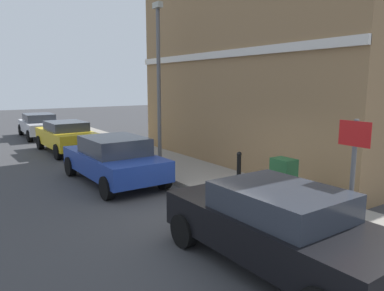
{
  "coord_description": "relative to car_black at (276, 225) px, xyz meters",
  "views": [
    {
      "loc": [
        -4.74,
        -6.75,
        3.06
      ],
      "look_at": [
        1.33,
        2.31,
        1.2
      ],
      "focal_mm": 34.34,
      "sensor_mm": 36.0,
      "label": 1
    }
  ],
  "objects": [
    {
      "name": "ground",
      "position": [
        0.39,
        2.75,
        -0.74
      ],
      "size": [
        80.0,
        80.0,
        0.0
      ],
      "primitive_type": "plane",
      "color": "#38383A"
    },
    {
      "name": "sidewalk",
      "position": [
        2.4,
        8.75,
        -0.67
      ],
      "size": [
        2.37,
        30.0,
        0.15
      ],
      "primitive_type": "cube",
      "color": "gray",
      "rests_on": "ground"
    },
    {
      "name": "corner_building",
      "position": [
        7.54,
        6.19,
        2.85
      ],
      "size": [
        8.01,
        10.87,
        7.19
      ],
      "color": "olive",
      "rests_on": "ground"
    },
    {
      "name": "car_black",
      "position": [
        0.0,
        0.0,
        0.0
      ],
      "size": [
        1.91,
        4.17,
        1.41
      ],
      "rotation": [
        0.0,
        0.0,
        1.59
      ],
      "color": "black",
      "rests_on": "ground"
    },
    {
      "name": "car_blue",
      "position": [
        -0.18,
        6.6,
        0.0
      ],
      "size": [
        2.05,
        4.28,
        1.43
      ],
      "rotation": [
        0.0,
        0.0,
        1.59
      ],
      "color": "navy",
      "rests_on": "ground"
    },
    {
      "name": "car_yellow",
      "position": [
        -0.01,
        12.57,
        -0.0
      ],
      "size": [
        1.9,
        4.06,
        1.38
      ],
      "rotation": [
        0.0,
        0.0,
        1.6
      ],
      "color": "gold",
      "rests_on": "ground"
    },
    {
      "name": "car_silver",
      "position": [
        -0.03,
        18.08,
        -0.03
      ],
      "size": [
        1.88,
        4.21,
        1.35
      ],
      "rotation": [
        0.0,
        0.0,
        1.55
      ],
      "color": "#B7B7BC",
      "rests_on": "ground"
    },
    {
      "name": "utility_cabinet",
      "position": [
        2.17,
        1.84,
        -0.06
      ],
      "size": [
        0.46,
        0.61,
        1.15
      ],
      "color": "#1E4C28",
      "rests_on": "sidewalk"
    },
    {
      "name": "bollard_near_cabinet",
      "position": [
        2.27,
        3.55,
        -0.04
      ],
      "size": [
        0.14,
        0.14,
        1.04
      ],
      "color": "black",
      "rests_on": "sidewalk"
    },
    {
      "name": "street_sign",
      "position": [
        1.46,
        -0.37,
        0.92
      ],
      "size": [
        0.08,
        0.6,
        2.3
      ],
      "color": "#59595B",
      "rests_on": "sidewalk"
    },
    {
      "name": "lamppost",
      "position": [
        2.19,
        7.96,
        2.56
      ],
      "size": [
        0.2,
        0.44,
        5.72
      ],
      "color": "#59595B",
      "rests_on": "sidewalk"
    }
  ]
}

